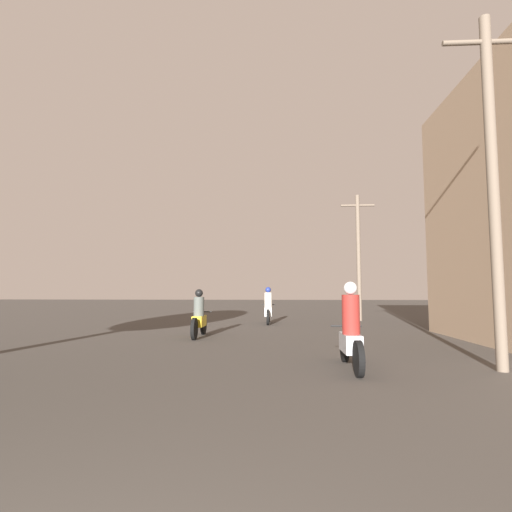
{
  "coord_description": "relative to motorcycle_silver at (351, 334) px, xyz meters",
  "views": [
    {
      "loc": [
        0.86,
        -0.57,
        1.43
      ],
      "look_at": [
        -0.16,
        17.4,
        2.98
      ],
      "focal_mm": 28.0,
      "sensor_mm": 36.0,
      "label": 1
    }
  ],
  "objects": [
    {
      "name": "motorcycle_yellow",
      "position": [
        -3.77,
        4.76,
        -0.04
      ],
      "size": [
        0.6,
        2.08,
        1.47
      ],
      "rotation": [
        0.0,
        0.0,
        0.13
      ],
      "color": "black",
      "rests_on": "ground_plane"
    },
    {
      "name": "utility_pole_far",
      "position": [
        2.51,
        11.73,
        2.54
      ],
      "size": [
        1.6,
        0.2,
        6.02
      ],
      "color": "#6B5B4C",
      "rests_on": "ground_plane"
    },
    {
      "name": "motorcycle_white",
      "position": [
        -1.77,
        9.76,
        -0.0
      ],
      "size": [
        0.6,
        1.93,
        1.57
      ],
      "rotation": [
        0.0,
        0.0,
        0.08
      ],
      "color": "black",
      "rests_on": "ground_plane"
    },
    {
      "name": "motorcycle_silver",
      "position": [
        0.0,
        0.0,
        0.0
      ],
      "size": [
        0.6,
        2.05,
        1.59
      ],
      "rotation": [
        0.0,
        0.0,
        -0.04
      ],
      "color": "black",
      "rests_on": "ground_plane"
    },
    {
      "name": "utility_pole_near",
      "position": [
        2.63,
        -0.07,
        2.85
      ],
      "size": [
        1.6,
        0.2,
        6.64
      ],
      "color": "#6B5B4C",
      "rests_on": "ground_plane"
    }
  ]
}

